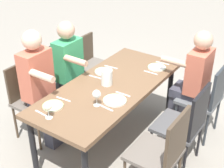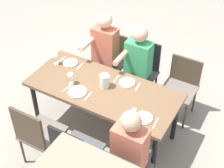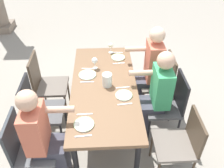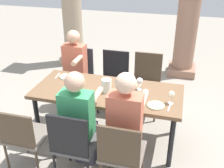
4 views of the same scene
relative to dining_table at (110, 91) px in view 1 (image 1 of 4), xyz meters
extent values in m
plane|color=gray|center=(0.00, 0.00, -0.68)|extent=(16.00, 16.00, 0.00)
cube|color=brown|center=(0.00, 0.00, 0.05)|extent=(1.87, 0.81, 0.05)
cylinder|color=black|center=(-0.85, 0.33, -0.33)|extent=(0.06, 0.06, 0.70)
cylinder|color=black|center=(-0.85, -0.33, -0.33)|extent=(0.06, 0.06, 0.70)
cylinder|color=black|center=(0.85, -0.33, -0.33)|extent=(0.06, 0.06, 0.70)
cube|color=#5B5E61|center=(-0.72, 0.75, -0.22)|extent=(0.44, 0.44, 0.04)
cube|color=#2D3338|center=(-0.72, 0.95, 0.02)|extent=(0.42, 0.03, 0.46)
cylinder|color=#2D3338|center=(-0.91, 0.56, -0.45)|extent=(0.03, 0.03, 0.44)
cylinder|color=#2D3338|center=(-0.53, 0.56, -0.45)|extent=(0.03, 0.03, 0.44)
cylinder|color=#2D3338|center=(-0.91, 0.94, -0.45)|extent=(0.03, 0.03, 0.44)
cylinder|color=#2D3338|center=(-0.53, 0.94, -0.45)|extent=(0.03, 0.03, 0.44)
cube|color=#6A6158|center=(-0.72, -0.75, -0.22)|extent=(0.44, 0.44, 0.04)
cube|color=#473828|center=(-0.72, -0.95, -0.02)|extent=(0.42, 0.03, 0.40)
cylinder|color=#473828|center=(-0.53, -0.56, -0.46)|extent=(0.03, 0.03, 0.44)
cylinder|color=#473828|center=(-0.91, -0.56, -0.46)|extent=(0.03, 0.03, 0.44)
cylinder|color=#473828|center=(-0.53, -0.94, -0.46)|extent=(0.03, 0.03, 0.44)
cylinder|color=#473828|center=(-0.91, -0.94, -0.46)|extent=(0.03, 0.03, 0.44)
cube|color=#4F4F50|center=(-0.13, 0.75, -0.23)|extent=(0.44, 0.44, 0.04)
cube|color=black|center=(-0.13, 0.95, 0.01)|extent=(0.42, 0.03, 0.48)
cylinder|color=black|center=(-0.32, 0.56, -0.46)|extent=(0.03, 0.03, 0.43)
cylinder|color=black|center=(0.06, 0.56, -0.46)|extent=(0.03, 0.03, 0.43)
cylinder|color=black|center=(-0.32, 0.94, -0.46)|extent=(0.03, 0.03, 0.43)
cylinder|color=black|center=(0.06, 0.94, -0.46)|extent=(0.03, 0.03, 0.43)
cube|color=#4F4F50|center=(-0.13, -0.75, -0.21)|extent=(0.44, 0.44, 0.04)
cube|color=black|center=(-0.13, -0.95, 0.02)|extent=(0.42, 0.03, 0.46)
cylinder|color=black|center=(0.06, -0.56, -0.45)|extent=(0.03, 0.03, 0.45)
cylinder|color=black|center=(-0.32, -0.56, -0.45)|extent=(0.03, 0.03, 0.45)
cylinder|color=black|center=(0.06, -0.94, -0.45)|extent=(0.03, 0.03, 0.45)
cylinder|color=black|center=(-0.32, -0.94, -0.45)|extent=(0.03, 0.03, 0.45)
cube|color=#6A6158|center=(0.38, 0.75, -0.22)|extent=(0.44, 0.44, 0.04)
cube|color=#473828|center=(0.38, 0.95, 0.02)|extent=(0.42, 0.03, 0.49)
cylinder|color=#473828|center=(0.19, 0.56, -0.46)|extent=(0.03, 0.03, 0.43)
cube|color=#6A6158|center=(0.38, -0.75, -0.21)|extent=(0.44, 0.44, 0.04)
cube|color=#473828|center=(0.38, -0.95, 0.00)|extent=(0.42, 0.03, 0.44)
cylinder|color=#473828|center=(0.57, -0.56, -0.45)|extent=(0.03, 0.03, 0.44)
cylinder|color=#473828|center=(0.19, -0.56, -0.45)|extent=(0.03, 0.03, 0.44)
cylinder|color=#473828|center=(0.57, -0.94, -0.45)|extent=(0.03, 0.03, 0.44)
cylinder|color=#473828|center=(0.19, -0.94, -0.45)|extent=(0.03, 0.03, 0.44)
cube|color=#3F3F4C|center=(0.38, -0.49, -0.45)|extent=(0.24, 0.14, 0.46)
cube|color=#3F3F4C|center=(0.38, -0.58, -0.17)|extent=(0.28, 0.32, 0.10)
cube|color=#CC664C|center=(0.38, -0.69, 0.16)|extent=(0.34, 0.20, 0.55)
sphere|color=beige|center=(0.38, -0.69, 0.56)|extent=(0.21, 0.21, 0.21)
cylinder|color=beige|center=(0.52, -0.45, 0.28)|extent=(0.07, 0.30, 0.07)
cube|color=#3F3F4C|center=(-0.13, -0.49, -0.45)|extent=(0.24, 0.14, 0.46)
cube|color=#3F3F4C|center=(-0.13, -0.58, -0.17)|extent=(0.28, 0.32, 0.10)
cube|color=#389E60|center=(-0.13, -0.69, 0.13)|extent=(0.34, 0.20, 0.50)
sphere|color=tan|center=(-0.13, -0.69, 0.50)|extent=(0.21, 0.21, 0.21)
cylinder|color=tan|center=(0.01, -0.45, 0.24)|extent=(0.07, 0.30, 0.07)
cube|color=#3F3F4C|center=(-0.72, 0.50, -0.45)|extent=(0.24, 0.14, 0.46)
cube|color=#3F3F4C|center=(-0.72, 0.59, -0.17)|extent=(0.28, 0.32, 0.10)
cube|color=#CC664C|center=(-0.72, 0.70, 0.13)|extent=(0.34, 0.20, 0.49)
sphere|color=tan|center=(-0.72, 0.70, 0.50)|extent=(0.20, 0.20, 0.20)
cylinder|color=tan|center=(-0.58, 0.46, 0.24)|extent=(0.07, 0.30, 0.07)
cylinder|color=white|center=(-0.64, 0.22, 0.08)|extent=(0.21, 0.21, 0.01)
torus|color=#A4C786|center=(-0.64, 0.22, 0.08)|extent=(0.22, 0.22, 0.01)
cube|color=silver|center=(-0.79, 0.22, 0.07)|extent=(0.03, 0.17, 0.01)
cube|color=silver|center=(-0.49, 0.22, 0.07)|extent=(0.02, 0.17, 0.01)
cylinder|color=white|center=(-0.21, -0.23, 0.08)|extent=(0.20, 0.20, 0.01)
torus|color=#A9CD91|center=(-0.21, -0.23, 0.08)|extent=(0.20, 0.20, 0.01)
cube|color=silver|center=(-0.36, -0.23, 0.07)|extent=(0.03, 0.17, 0.01)
cube|color=silver|center=(-0.06, -0.23, 0.07)|extent=(0.03, 0.17, 0.01)
cylinder|color=white|center=(0.23, 0.22, 0.08)|extent=(0.23, 0.23, 0.01)
torus|color=#A9CD91|center=(0.23, 0.22, 0.08)|extent=(0.23, 0.23, 0.01)
cylinder|color=white|center=(0.39, 0.12, 0.07)|extent=(0.06, 0.06, 0.00)
cylinder|color=white|center=(0.39, 0.12, 0.12)|extent=(0.01, 0.01, 0.08)
sphere|color=white|center=(0.39, 0.12, 0.20)|extent=(0.08, 0.08, 0.08)
cube|color=silver|center=(0.08, 0.22, 0.07)|extent=(0.02, 0.17, 0.01)
cube|color=silver|center=(0.38, 0.22, 0.07)|extent=(0.03, 0.17, 0.01)
cylinder|color=silver|center=(0.64, -0.22, 0.08)|extent=(0.20, 0.20, 0.01)
torus|color=#A0BE77|center=(0.64, -0.22, 0.08)|extent=(0.20, 0.20, 0.01)
cylinder|color=white|center=(0.79, -0.12, 0.07)|extent=(0.06, 0.06, 0.00)
cylinder|color=white|center=(0.79, -0.12, 0.12)|extent=(0.01, 0.01, 0.09)
sphere|color=#F2EFCC|center=(0.79, -0.12, 0.19)|extent=(0.07, 0.07, 0.07)
cube|color=silver|center=(0.49, -0.22, 0.07)|extent=(0.03, 0.17, 0.01)
cube|color=silver|center=(0.79, -0.22, 0.07)|extent=(0.03, 0.17, 0.01)
cylinder|color=white|center=(0.00, -0.04, 0.16)|extent=(0.12, 0.12, 0.17)
cylinder|color=#EFEAC6|center=(0.00, -0.04, 0.13)|extent=(0.11, 0.11, 0.11)
camera|label=1|loc=(2.45, 1.70, 1.79)|focal=52.05mm
camera|label=2|loc=(-1.64, 2.66, 2.75)|focal=54.36mm
camera|label=3|loc=(-2.34, 0.02, 1.94)|focal=38.37mm
camera|label=4|loc=(0.84, -2.86, 1.67)|focal=43.06mm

